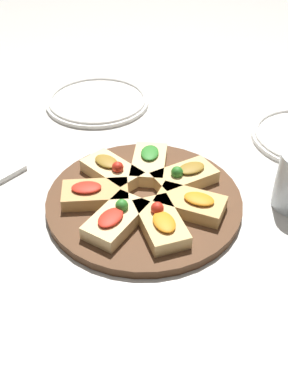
{
  "coord_description": "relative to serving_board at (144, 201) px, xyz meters",
  "views": [
    {
      "loc": [
        0.39,
        -0.49,
        0.54
      ],
      "look_at": [
        0.0,
        0.0,
        0.03
      ],
      "focal_mm": 42.0,
      "sensor_mm": 36.0,
      "label": 1
    }
  ],
  "objects": [
    {
      "name": "plate_left",
      "position": [
        -0.33,
        0.23,
        -0.0
      ],
      "size": [
        0.26,
        0.26,
        0.02
      ],
      "color": "white",
      "rests_on": "ground_plane"
    },
    {
      "name": "focaccia_slice_1",
      "position": [
        -0.07,
        -0.06,
        0.02
      ],
      "size": [
        0.13,
        0.13,
        0.03
      ],
      "color": "tan",
      "rests_on": "serving_board"
    },
    {
      "name": "focaccia_slice_3",
      "position": [
        0.07,
        -0.05,
        0.02
      ],
      "size": [
        0.13,
        0.12,
        0.04
      ],
      "color": "#DBB775",
      "rests_on": "serving_board"
    },
    {
      "name": "focaccia_slice_0",
      "position": [
        -0.09,
        0.01,
        0.02
      ],
      "size": [
        0.12,
        0.08,
        0.04
      ],
      "color": "#E5C689",
      "rests_on": "serving_board"
    },
    {
      "name": "serving_board",
      "position": [
        0.0,
        0.0,
        0.0
      ],
      "size": [
        0.36,
        0.36,
        0.02
      ],
      "primitive_type": "cylinder",
      "color": "#51331E",
      "rests_on": "ground_plane"
    },
    {
      "name": "focaccia_slice_2",
      "position": [
        0.01,
        -0.09,
        0.02
      ],
      "size": [
        0.08,
        0.12,
        0.04
      ],
      "color": "#E5C689",
      "rests_on": "serving_board"
    },
    {
      "name": "focaccia_slice_5",
      "position": [
        0.03,
        0.08,
        0.02
      ],
      "size": [
        0.1,
        0.13,
        0.04
      ],
      "color": "#DBB775",
      "rests_on": "serving_board"
    },
    {
      "name": "ground_plane",
      "position": [
        0.0,
        0.0,
        -0.01
      ],
      "size": [
        3.0,
        3.0,
        0.0
      ],
      "primitive_type": "plane",
      "color": "beige"
    },
    {
      "name": "focaccia_slice_4",
      "position": [
        0.09,
        0.02,
        0.02
      ],
      "size": [
        0.13,
        0.09,
        0.03
      ],
      "color": "tan",
      "rests_on": "serving_board"
    },
    {
      "name": "focaccia_slice_6",
      "position": [
        -0.05,
        0.08,
        0.02
      ],
      "size": [
        0.12,
        0.13,
        0.03
      ],
      "color": "#E5C689",
      "rests_on": "serving_board"
    }
  ]
}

